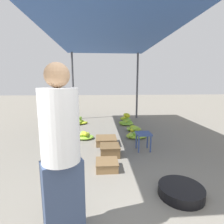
{
  "coord_description": "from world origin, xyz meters",
  "views": [
    {
      "loc": [
        -0.25,
        -1.25,
        1.59
      ],
      "look_at": [
        0.0,
        2.3,
        0.97
      ],
      "focal_mm": 28.0,
      "sensor_mm": 36.0,
      "label": 1
    }
  ],
  "objects": [
    {
      "name": "canopy_post_back_left",
      "position": [
        -1.37,
        6.27,
        1.39
      ],
      "size": [
        0.08,
        0.08,
        2.78
      ],
      "primitive_type": "cylinder",
      "color": "#4C4C51",
      "rests_on": "ground"
    },
    {
      "name": "canopy_post_back_right",
      "position": [
        1.37,
        6.27,
        1.39
      ],
      "size": [
        0.08,
        0.08,
        2.78
      ],
      "primitive_type": "cylinder",
      "color": "#4C4C51",
      "rests_on": "ground"
    },
    {
      "name": "canopy_tarp",
      "position": [
        0.0,
        3.29,
        2.8
      ],
      "size": [
        3.14,
        6.37,
        0.04
      ],
      "primitive_type": "cube",
      "color": "#33569E",
      "rests_on": "canopy_post_front_left"
    },
    {
      "name": "vendor_foreground",
      "position": [
        -0.63,
        0.4,
        0.92
      ],
      "size": [
        0.5,
        0.5,
        1.77
      ],
      "color": "#384766",
      "rests_on": "ground"
    },
    {
      "name": "stool",
      "position": [
        0.76,
        2.6,
        0.34
      ],
      "size": [
        0.34,
        0.34,
        0.42
      ],
      "color": "#384C84",
      "rests_on": "ground"
    },
    {
      "name": "basin_black",
      "position": [
        0.88,
        0.92,
        0.07
      ],
      "size": [
        0.63,
        0.63,
        0.14
      ],
      "color": "black",
      "rests_on": "ground"
    },
    {
      "name": "banana_pile_left_0",
      "position": [
        -0.7,
        3.55,
        0.09
      ],
      "size": [
        0.49,
        0.47,
        0.23
      ],
      "color": "#9BC230",
      "rests_on": "ground"
    },
    {
      "name": "banana_pile_left_1",
      "position": [
        -1.0,
        5.3,
        0.08
      ],
      "size": [
        0.57,
        0.52,
        0.29
      ],
      "color": "#9CC330",
      "rests_on": "ground"
    },
    {
      "name": "banana_pile_right_0",
      "position": [
        0.81,
        5.76,
        0.12
      ],
      "size": [
        0.46,
        0.36,
        0.32
      ],
      "color": "#CBD628",
      "rests_on": "ground"
    },
    {
      "name": "banana_pile_right_1",
      "position": [
        0.84,
        4.24,
        0.07
      ],
      "size": [
        0.51,
        0.49,
        0.18
      ],
      "color": "#AAC82E",
      "rests_on": "ground"
    },
    {
      "name": "banana_pile_right_2",
      "position": [
        0.77,
        3.53,
        0.06
      ],
      "size": [
        0.61,
        0.51,
        0.18
      ],
      "color": "yellow",
      "rests_on": "ground"
    },
    {
      "name": "banana_pile_right_3",
      "position": [
        0.74,
        5.05,
        0.07
      ],
      "size": [
        0.56,
        0.46,
        0.18
      ],
      "color": "#88BB34",
      "rests_on": "ground"
    },
    {
      "name": "crate_near",
      "position": [
        -0.04,
        2.36,
        0.12
      ],
      "size": [
        0.43,
        0.43,
        0.23
      ],
      "color": "brown",
      "rests_on": "ground"
    },
    {
      "name": "crate_mid",
      "position": [
        -0.13,
        1.75,
        0.08
      ],
      "size": [
        0.41,
        0.41,
        0.16
      ],
      "color": "olive",
      "rests_on": "ground"
    },
    {
      "name": "crate_far",
      "position": [
        -0.1,
        3.07,
        0.09
      ],
      "size": [
        0.53,
        0.53,
        0.18
      ],
      "color": "olive",
      "rests_on": "ground"
    }
  ]
}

